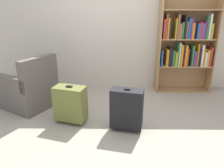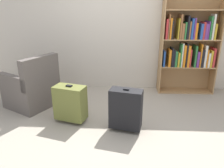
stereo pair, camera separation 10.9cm
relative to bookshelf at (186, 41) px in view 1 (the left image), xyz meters
name	(u,v)px [view 1 (the left image)]	position (x,y,z in m)	size (l,w,h in m)	color
ground_plane	(121,127)	(-1.27, -1.46, -1.00)	(9.37, 9.37, 0.00)	#9E9384
back_wall	(120,24)	(-1.27, 0.21, 0.30)	(5.35, 0.10, 2.60)	beige
bookshelf	(186,41)	(0.00, 0.00, 0.00)	(1.07, 0.32, 2.09)	#A87F51
armchair	(31,89)	(-2.78, -0.81, -0.69)	(0.95, 0.95, 0.90)	#59514C
mug	(65,107)	(-2.20, -0.93, -0.96)	(0.12, 0.08, 0.10)	red
suitcase_black	(127,109)	(-1.20, -1.53, -0.68)	(0.47, 0.30, 0.62)	black
suitcase_olive	(70,103)	(-2.01, -1.33, -0.70)	(0.50, 0.36, 0.58)	brown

